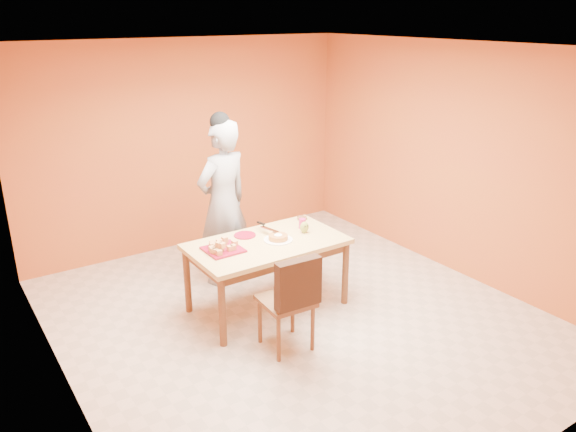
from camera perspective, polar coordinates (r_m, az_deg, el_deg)
floor at (r=5.93m, az=0.96°, el=-10.27°), size 5.00×5.00×0.00m
ceiling at (r=5.12m, az=1.14°, el=16.79°), size 5.00×5.00×0.00m
wall_back at (r=7.48m, az=-10.06°, el=7.10°), size 4.50×0.00×4.50m
wall_left at (r=4.55m, az=-22.91°, el=-2.77°), size 0.00×5.00×5.00m
wall_right at (r=6.86m, az=16.71°, el=5.38°), size 0.00×5.00×5.00m
dining_table at (r=5.83m, az=-2.14°, el=-3.48°), size 1.60×0.90×0.76m
dining_chair at (r=5.20m, az=-0.08°, el=-8.44°), size 0.48×0.55×0.98m
pastry_pile at (r=5.59m, az=-6.62°, el=-2.82°), size 0.32×0.32×0.10m
person at (r=6.38m, az=-6.59°, el=1.29°), size 0.78×0.61×1.91m
pastry_platter at (r=5.61m, az=-6.60°, el=-3.40°), size 0.36×0.36×0.02m
red_dinner_plate at (r=5.95m, az=-4.40°, el=-1.96°), size 0.30×0.30×0.01m
white_cake_plate at (r=5.82m, az=-1.01°, el=-2.44°), size 0.35×0.35×0.01m
sponge_cake at (r=5.81m, az=-1.01°, el=-2.18°), size 0.24×0.24×0.05m
cake_server at (r=5.94m, az=-1.87°, el=-1.35°), size 0.10×0.25×0.01m
egg_ornament at (r=6.00m, az=1.67°, el=-1.15°), size 0.12×0.11×0.12m
magenta_glass at (r=6.12m, az=1.46°, el=-0.77°), size 0.09×0.09×0.11m
checker_tin at (r=6.39m, az=1.43°, el=-0.21°), size 0.12×0.12×0.03m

